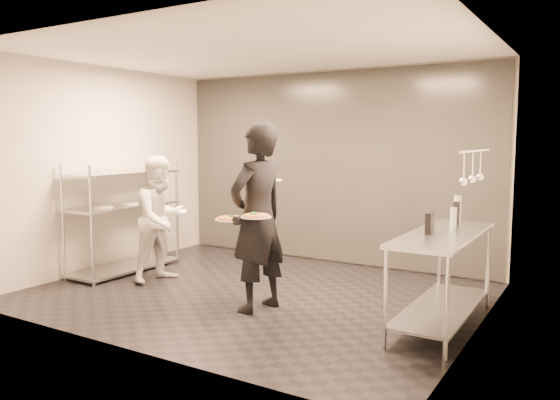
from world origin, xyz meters
The scene contains 13 objects.
room_shell centered at (0.00, 1.18, 1.40)m, with size 5.00×4.00×2.80m.
pass_rack centered at (-2.15, 0.00, 0.77)m, with size 0.60×1.60×1.50m.
prep_counter centered at (2.18, 0.00, 0.63)m, with size 0.60×1.80×0.92m.
utensil_rail centered at (2.43, 0.00, 1.55)m, with size 0.07×1.20×0.31m.
waiter centered at (0.38, -0.50, 0.99)m, with size 0.72×0.47×1.98m, color black.
chef centered at (-1.35, -0.11, 0.80)m, with size 0.78×0.60×1.60m, color white.
pizza_plate_near centered at (0.22, -0.74, 1.00)m, with size 0.35×0.35×0.05m.
pizza_plate_far centered at (0.52, -0.75, 1.05)m, with size 0.31×0.31×0.05m.
salad_plate centered at (0.31, -0.18, 1.38)m, with size 0.30×0.30×0.07m.
pos_monitor centered at (2.06, -0.07, 1.02)m, with size 0.06×0.28×0.20m, color black.
bottle_green centered at (2.11, 0.80, 1.06)m, with size 0.08×0.08×0.28m, color gray.
bottle_clear centered at (2.19, 0.32, 1.02)m, with size 0.06×0.06×0.21m, color gray.
bottle_dark centered at (2.16, 0.57, 1.04)m, with size 0.07×0.07×0.24m, color black.
Camera 1 is at (3.50, -5.21, 1.81)m, focal length 35.00 mm.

